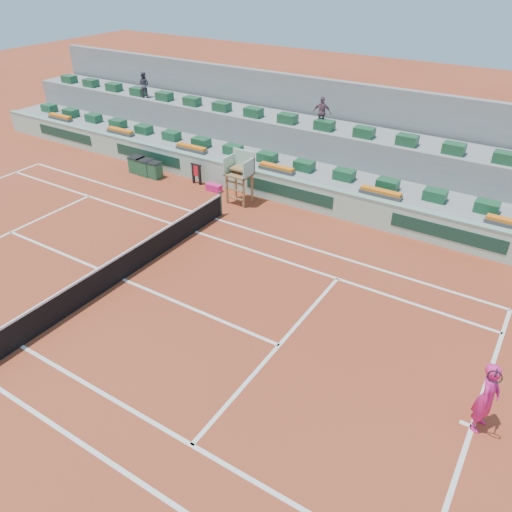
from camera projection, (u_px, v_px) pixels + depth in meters
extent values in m
plane|color=maroon|center=(123.00, 279.00, 17.65)|extent=(90.00, 90.00, 0.00)
cube|color=gray|center=(276.00, 167.00, 24.99)|extent=(36.00, 4.00, 1.20)
cube|color=gray|center=(292.00, 145.00, 25.77)|extent=(36.00, 2.40, 2.60)
cube|color=gray|center=(308.00, 120.00, 26.44)|extent=(36.00, 0.40, 4.40)
cube|color=#E61E7A|center=(214.00, 188.00, 23.94)|extent=(0.77, 0.34, 0.34)
imported|color=#494955|center=(144.00, 85.00, 28.46)|extent=(0.82, 0.72, 1.41)
imported|color=#78505C|center=(322.00, 112.00, 23.63)|extent=(0.91, 0.51, 1.46)
cube|color=white|center=(472.00, 427.00, 12.23)|extent=(0.12, 10.97, 0.01)
cube|color=white|center=(215.00, 219.00, 21.57)|extent=(23.77, 0.12, 0.01)
cube|color=white|center=(21.00, 346.00, 14.70)|extent=(23.77, 0.12, 0.01)
cube|color=white|center=(195.00, 232.00, 20.59)|extent=(23.77, 0.12, 0.01)
cube|color=white|center=(11.00, 232.00, 20.56)|extent=(0.12, 8.23, 0.01)
cube|color=white|center=(279.00, 345.00, 14.73)|extent=(0.12, 8.23, 0.01)
cube|color=white|center=(123.00, 279.00, 17.64)|extent=(12.80, 0.12, 0.01)
cube|color=white|center=(466.00, 424.00, 12.30)|extent=(0.30, 0.12, 0.01)
cube|color=black|center=(121.00, 269.00, 17.40)|extent=(0.03, 11.87, 0.92)
cube|color=silver|center=(119.00, 257.00, 17.14)|extent=(0.06, 11.87, 0.07)
cylinder|color=#1C4230|center=(221.00, 203.00, 21.61)|extent=(0.10, 0.10, 1.10)
cube|color=#A7D2B8|center=(253.00, 182.00, 23.42)|extent=(36.00, 0.30, 1.20)
cube|color=gray|center=(253.00, 170.00, 23.09)|extent=(36.00, 0.34, 0.06)
cube|color=#14382B|center=(65.00, 134.00, 29.20)|extent=(4.40, 0.02, 0.56)
cube|color=#14382B|center=(147.00, 156.00, 26.24)|extent=(4.40, 0.02, 0.56)
cube|color=#14382B|center=(288.00, 192.00, 22.37)|extent=(4.40, 0.02, 0.56)
cube|color=#14382B|center=(447.00, 233.00, 19.18)|extent=(4.40, 0.02, 0.56)
cube|color=brown|center=(227.00, 189.00, 22.55)|extent=(0.08, 0.08, 1.35)
cube|color=brown|center=(244.00, 194.00, 22.14)|extent=(0.08, 0.08, 1.35)
cube|color=brown|center=(236.00, 184.00, 23.05)|extent=(0.08, 0.08, 1.35)
cube|color=brown|center=(252.00, 188.00, 22.64)|extent=(0.08, 0.08, 1.35)
cube|color=brown|center=(239.00, 174.00, 22.21)|extent=(1.10, 0.90, 0.08)
cube|color=#A7D2B8|center=(244.00, 161.00, 22.22)|extent=(1.10, 0.08, 1.00)
cube|color=#A7D2B8|center=(229.00, 164.00, 22.26)|extent=(0.06, 0.90, 0.80)
cube|color=#A7D2B8|center=(249.00, 169.00, 21.79)|extent=(0.06, 0.90, 0.80)
cube|color=brown|center=(240.00, 168.00, 22.16)|extent=(0.80, 0.60, 0.08)
cube|color=brown|center=(235.00, 198.00, 22.51)|extent=(0.90, 0.08, 0.06)
cube|color=brown|center=(235.00, 190.00, 22.30)|extent=(0.90, 0.08, 0.06)
cube|color=brown|center=(235.00, 183.00, 22.12)|extent=(0.90, 0.08, 0.06)
cube|color=#1A4F2D|center=(49.00, 108.00, 31.20)|extent=(0.90, 0.60, 0.44)
cube|color=#1A4F2D|center=(71.00, 113.00, 30.29)|extent=(0.90, 0.60, 0.44)
cube|color=#1A4F2D|center=(94.00, 118.00, 29.38)|extent=(0.90, 0.60, 0.44)
cube|color=#1A4F2D|center=(118.00, 123.00, 28.47)|extent=(0.90, 0.60, 0.44)
cube|color=#1A4F2D|center=(144.00, 129.00, 27.56)|extent=(0.90, 0.60, 0.44)
cube|color=#1A4F2D|center=(172.00, 136.00, 26.65)|extent=(0.90, 0.60, 0.44)
cube|color=#1A4F2D|center=(201.00, 142.00, 25.74)|extent=(0.90, 0.60, 0.44)
cube|color=#1A4F2D|center=(233.00, 149.00, 24.83)|extent=(0.90, 0.60, 0.44)
cube|color=#1A4F2D|center=(267.00, 157.00, 23.92)|extent=(0.90, 0.60, 0.44)
cube|color=#1A4F2D|center=(304.00, 166.00, 23.01)|extent=(0.90, 0.60, 0.44)
cube|color=#1A4F2D|center=(344.00, 175.00, 22.09)|extent=(0.90, 0.60, 0.44)
cube|color=#1A4F2D|center=(388.00, 184.00, 21.18)|extent=(0.90, 0.60, 0.44)
cube|color=#1A4F2D|center=(435.00, 195.00, 20.27)|extent=(0.90, 0.60, 0.44)
cube|color=#1A4F2D|center=(487.00, 207.00, 19.36)|extent=(0.90, 0.60, 0.44)
cube|color=#1A4F2D|center=(69.00, 79.00, 31.83)|extent=(0.90, 0.60, 0.44)
cube|color=#1A4F2D|center=(91.00, 83.00, 30.91)|extent=(0.90, 0.60, 0.44)
cube|color=#1A4F2D|center=(114.00, 87.00, 30.00)|extent=(0.90, 0.60, 0.44)
cube|color=#1A4F2D|center=(138.00, 91.00, 29.09)|extent=(0.90, 0.60, 0.44)
cube|color=#1A4F2D|center=(164.00, 96.00, 28.18)|extent=(0.90, 0.60, 0.44)
cube|color=#1A4F2D|center=(192.00, 101.00, 27.27)|extent=(0.90, 0.60, 0.44)
cube|color=#1A4F2D|center=(222.00, 107.00, 26.36)|extent=(0.90, 0.60, 0.44)
cube|color=#1A4F2D|center=(254.00, 112.00, 25.45)|extent=(0.90, 0.60, 0.44)
cube|color=#1A4F2D|center=(288.00, 118.00, 24.54)|extent=(0.90, 0.60, 0.44)
cube|color=#1A4F2D|center=(324.00, 125.00, 23.63)|extent=(0.90, 0.60, 0.44)
cube|color=#1A4F2D|center=(364.00, 132.00, 22.72)|extent=(0.90, 0.60, 0.44)
cube|color=#1A4F2D|center=(407.00, 140.00, 21.80)|extent=(0.90, 0.60, 0.44)
cube|color=#1A4F2D|center=(454.00, 148.00, 20.89)|extent=(0.90, 0.60, 0.44)
cube|color=#1A4F2D|center=(505.00, 158.00, 19.98)|extent=(0.90, 0.60, 0.44)
cube|color=#494949|center=(60.00, 118.00, 29.79)|extent=(1.80, 0.36, 0.16)
cube|color=orange|center=(60.00, 116.00, 29.72)|extent=(1.70, 0.32, 0.12)
cube|color=#494949|center=(121.00, 133.00, 27.52)|extent=(1.80, 0.36, 0.16)
cube|color=orange|center=(120.00, 130.00, 27.44)|extent=(1.70, 0.32, 0.12)
cube|color=#494949|center=(192.00, 149.00, 25.24)|extent=(1.80, 0.36, 0.16)
cube|color=orange|center=(191.00, 147.00, 25.17)|extent=(1.70, 0.32, 0.12)
cube|color=#494949|center=(277.00, 170.00, 22.96)|extent=(1.80, 0.36, 0.16)
cube|color=orange|center=(277.00, 167.00, 22.89)|extent=(1.70, 0.32, 0.12)
cube|color=#494949|center=(381.00, 194.00, 20.68)|extent=(1.80, 0.36, 0.16)
cube|color=orange|center=(381.00, 191.00, 20.61)|extent=(1.70, 0.32, 0.12)
cube|color=#494949|center=(510.00, 225.00, 18.41)|extent=(1.80, 0.36, 0.16)
cube|color=orange|center=(511.00, 222.00, 18.33)|extent=(1.70, 0.32, 0.12)
cube|color=#1B5333|center=(155.00, 170.00, 25.18)|extent=(0.61, 0.52, 0.80)
cube|color=black|center=(154.00, 163.00, 24.95)|extent=(0.65, 0.56, 0.04)
cube|color=#1B5333|center=(145.00, 168.00, 25.49)|extent=(0.72, 0.62, 0.80)
cube|color=black|center=(144.00, 160.00, 25.27)|extent=(0.76, 0.66, 0.04)
cube|color=#1B5333|center=(137.00, 165.00, 25.78)|extent=(0.71, 0.60, 0.80)
cube|color=black|center=(136.00, 157.00, 25.56)|extent=(0.75, 0.65, 0.04)
cube|color=black|center=(193.00, 173.00, 24.58)|extent=(0.11, 0.11, 1.00)
cube|color=black|center=(200.00, 175.00, 24.40)|extent=(0.11, 0.11, 1.00)
cube|color=black|center=(196.00, 165.00, 24.23)|extent=(0.63, 0.08, 0.06)
cube|color=red|center=(196.00, 171.00, 24.37)|extent=(0.47, 0.04, 0.56)
imported|color=#E61E7A|center=(487.00, 397.00, 11.74)|extent=(0.58, 0.79, 1.99)
cylinder|color=black|center=(496.00, 373.00, 10.96)|extent=(0.03, 0.35, 0.09)
torus|color=black|center=(495.00, 377.00, 10.77)|extent=(0.31, 0.08, 0.31)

